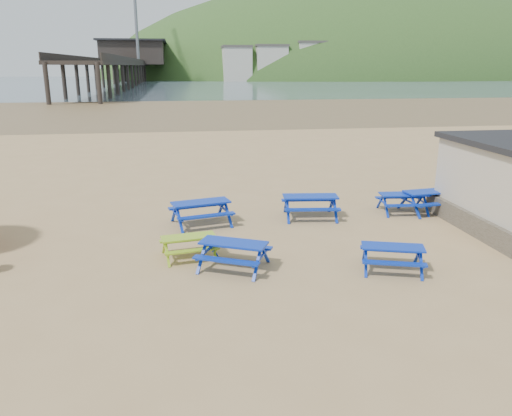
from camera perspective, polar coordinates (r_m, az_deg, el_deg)
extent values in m
plane|color=tan|center=(15.63, 2.48, -4.96)|extent=(400.00, 400.00, 0.00)
plane|color=brown|center=(69.59, -6.57, 11.27)|extent=(400.00, 400.00, 0.00)
plane|color=#42535F|center=(184.41, -8.21, 14.07)|extent=(400.00, 400.00, 0.00)
cube|color=#0413B1|center=(18.05, -6.33, 0.65)|extent=(2.20, 1.26, 0.06)
cube|color=#0413B1|center=(18.78, -6.88, 0.22)|extent=(2.08, 0.75, 0.06)
cube|color=#0413B1|center=(17.51, -5.68, -0.92)|extent=(2.08, 0.75, 0.06)
cube|color=#0413B1|center=(18.90, 6.24, 1.32)|extent=(2.13, 1.03, 0.06)
cube|color=#0413B1|center=(19.63, 5.93, 0.92)|extent=(2.07, 0.52, 0.06)
cube|color=#0413B1|center=(18.33, 6.52, -0.18)|extent=(2.07, 0.52, 0.06)
cube|color=#0413B1|center=(20.70, 19.30, 1.78)|extent=(2.11, 1.01, 0.06)
cube|color=#0413B1|center=(21.32, 18.21, 1.40)|extent=(2.05, 0.51, 0.06)
cube|color=#0413B1|center=(20.24, 20.29, 0.45)|extent=(2.05, 0.51, 0.06)
cube|color=#0413B1|center=(14.10, -2.58, -4.00)|extent=(2.02, 1.49, 0.05)
cube|color=#0413B1|center=(14.76, -1.74, -4.28)|extent=(1.81, 1.07, 0.05)
cube|color=#0413B1|center=(13.65, -3.47, -6.02)|extent=(1.81, 1.07, 0.05)
cube|color=#0413B1|center=(14.50, 15.38, -4.30)|extent=(1.83, 1.15, 0.05)
cube|color=#0413B1|center=(15.12, 15.08, -4.51)|extent=(1.70, 0.74, 0.05)
cube|color=#0413B1|center=(14.07, 15.55, -6.12)|extent=(1.70, 0.74, 0.05)
cube|color=#81AD21|center=(15.05, -7.72, -3.29)|extent=(1.68, 0.87, 0.04)
cube|color=#81AD21|center=(15.63, -8.05, -3.53)|extent=(1.62, 0.48, 0.04)
cube|color=#81AD21|center=(14.64, -7.30, -4.87)|extent=(1.62, 0.48, 0.04)
cube|color=black|center=(189.91, -13.95, 15.64)|extent=(9.00, 220.00, 0.60)
cube|color=black|center=(200.92, -13.77, 16.79)|extent=(22.00, 30.00, 8.00)
cube|color=black|center=(201.06, -13.85, 18.01)|extent=(24.00, 32.00, 0.60)
cylinder|color=slate|center=(179.30, -13.55, 20.16)|extent=(1.00, 1.00, 28.00)
ellipsoid|color=#2D4C1E|center=(261.84, 12.21, 12.20)|extent=(264.00, 144.00, 108.00)
cube|color=#0413B1|center=(20.32, 16.52, 1.52)|extent=(1.88, 0.88, 0.05)
cube|color=#0413B1|center=(20.94, 15.91, 1.19)|extent=(1.84, 0.43, 0.05)
cube|color=#0413B1|center=(19.84, 17.03, 0.29)|extent=(1.84, 0.43, 0.05)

